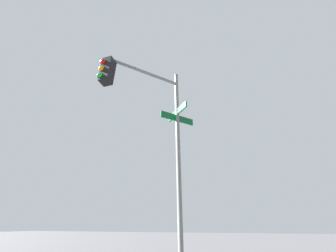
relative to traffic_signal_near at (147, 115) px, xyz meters
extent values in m
cylinder|color=slate|center=(-0.67, -0.68, -1.25)|extent=(0.12, 0.12, 6.27)
cylinder|color=slate|center=(0.09, 0.09, 1.48)|extent=(1.59, 1.61, 0.09)
cube|color=black|center=(0.85, 0.87, 1.03)|extent=(0.28, 0.28, 0.80)
sphere|color=red|center=(0.96, 0.97, 1.28)|extent=(0.18, 0.18, 0.18)
sphere|color=orange|center=(0.96, 0.97, 1.03)|extent=(0.18, 0.18, 0.18)
sphere|color=green|center=(0.96, 0.97, 0.78)|extent=(0.18, 0.18, 0.18)
cube|color=#0F5128|center=(-0.67, -0.68, 0.16)|extent=(0.80, 0.81, 0.20)
cube|color=#0F5128|center=(-0.67, -0.68, 0.38)|extent=(0.74, 0.73, 0.20)
camera|label=1|loc=(-1.79, 3.94, -2.64)|focal=19.84mm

